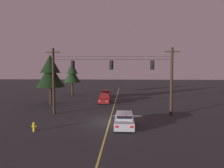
{
  "coord_description": "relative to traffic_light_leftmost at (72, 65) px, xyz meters",
  "views": [
    {
      "loc": [
        1.55,
        -21.34,
        5.51
      ],
      "look_at": [
        0.0,
        4.13,
        3.68
      ],
      "focal_mm": 32.67,
      "sensor_mm": 36.0,
      "label": 1
    }
  ],
  "objects": [
    {
      "name": "car_oncoming_trailing",
      "position": [
        2.63,
        15.33,
        -5.4
      ],
      "size": [
        1.8,
        4.42,
        1.39
      ],
      "color": "maroon",
      "rests_on": "ground"
    },
    {
      "name": "tree_verge_near",
      "position": [
        -5.15,
        6.46,
        -0.99
      ],
      "size": [
        4.36,
        4.36,
        7.81
      ],
      "color": "#332316",
      "rests_on": "ground"
    },
    {
      "name": "fire_hydrant",
      "position": [
        -1.73,
        -7.09,
        -5.6
      ],
      "size": [
        0.44,
        0.22,
        0.84
      ],
      "color": "gold",
      "rests_on": "ground"
    },
    {
      "name": "ground_plane",
      "position": [
        4.75,
        -3.11,
        -6.04
      ],
      "size": [
        180.0,
        180.0,
        0.0
      ],
      "primitive_type": "plane",
      "color": "#28282B"
    },
    {
      "name": "tree_verge_far",
      "position": [
        -4.71,
        17.91,
        -1.41
      ],
      "size": [
        3.53,
        3.53,
        6.88
      ],
      "color": "#332316",
      "rests_on": "ground"
    },
    {
      "name": "car_waiting_near_lane",
      "position": [
        6.31,
        -5.18,
        -5.4
      ],
      "size": [
        1.8,
        4.33,
        1.39
      ],
      "color": "#A5A5AD",
      "rests_on": "ground"
    },
    {
      "name": "lane_centre_stripe",
      "position": [
        4.75,
        6.02,
        -6.04
      ],
      "size": [
        0.14,
        60.0,
        0.01
      ],
      "primitive_type": "cube",
      "color": "#D1C64C",
      "rests_on": "ground"
    },
    {
      "name": "car_oncoming_lead",
      "position": [
        3.07,
        8.96,
        -5.4
      ],
      "size": [
        1.8,
        4.42,
        1.39
      ],
      "color": "maroon",
      "rests_on": "ground"
    },
    {
      "name": "traffic_light_leftmost",
      "position": [
        0.0,
        0.0,
        0.0
      ],
      "size": [
        0.48,
        0.41,
        1.22
      ],
      "color": "black"
    },
    {
      "name": "traffic_light_left_inner",
      "position": [
        4.72,
        0.0,
        0.0
      ],
      "size": [
        0.48,
        0.41,
        1.22
      ],
      "color": "black"
    },
    {
      "name": "signal_span_assembly",
      "position": [
        4.75,
        0.02,
        -1.85
      ],
      "size": [
        16.07,
        0.32,
        8.1
      ],
      "color": "#2D2116",
      "rests_on": "ground"
    },
    {
      "name": "stop_bar_paint",
      "position": [
        6.65,
        -0.58,
        -6.04
      ],
      "size": [
        3.4,
        0.36,
        0.01
      ],
      "primitive_type": "cube",
      "color": "silver",
      "rests_on": "ground"
    },
    {
      "name": "traffic_light_centre",
      "position": [
        9.62,
        0.0,
        0.0
      ],
      "size": [
        0.48,
        0.41,
        1.22
      ],
      "color": "black"
    }
  ]
}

